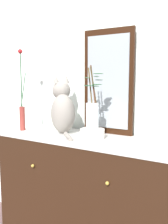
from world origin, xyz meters
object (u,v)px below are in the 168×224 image
at_px(bowl_porcelain, 92,134).
at_px(sideboard, 84,198).
at_px(cat_sitting, 63,109).
at_px(vase_slim_green, 22,109).
at_px(vase_glass_clear, 92,113).
at_px(mirror_leaning, 108,82).

bearing_deg(bowl_porcelain, sideboard, 164.29).
distance_m(cat_sitting, vase_slim_green, 0.35).
height_order(sideboard, vase_glass_clear, vase_glass_clear).
height_order(cat_sitting, vase_glass_clear, vase_glass_clear).
relative_size(sideboard, mirror_leaning, 1.72).
bearing_deg(sideboard, vase_glass_clear, -16.84).
bearing_deg(cat_sitting, bowl_porcelain, -11.03).
distance_m(mirror_leaning, vase_slim_green, 0.72).
bearing_deg(vase_slim_green, sideboard, 6.07).
height_order(sideboard, cat_sitting, cat_sitting).
bearing_deg(mirror_leaning, cat_sitting, -152.46).
bearing_deg(sideboard, bowl_porcelain, -15.71).
bearing_deg(cat_sitting, sideboard, -9.20).
xyz_separation_m(vase_slim_green, vase_glass_clear, (0.63, 0.03, 0.01)).
height_order(cat_sitting, vase_slim_green, vase_slim_green).
relative_size(sideboard, vase_slim_green, 2.08).
relative_size(vase_slim_green, vase_glass_clear, 1.48).
distance_m(sideboard, vase_glass_clear, 0.66).
xyz_separation_m(cat_sitting, bowl_porcelain, (0.29, -0.06, -0.15)).
relative_size(mirror_leaning, bowl_porcelain, 4.52).
xyz_separation_m(cat_sitting, vase_slim_green, (-0.33, -0.09, -0.01)).
xyz_separation_m(mirror_leaning, cat_sitting, (-0.31, -0.16, -0.20)).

